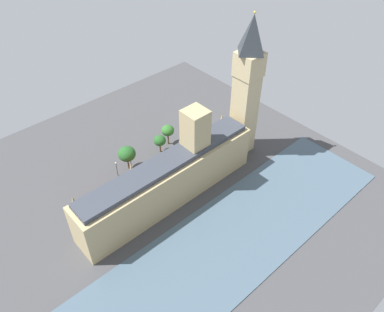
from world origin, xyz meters
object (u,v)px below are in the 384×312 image
object	(u,v)px
double_decker_bus_by_river_gate	(109,192)
car_dark_green_corner	(195,143)
double_decker_bus_midblock	(140,176)
plane_tree_opposite_hall	(168,131)
pedestrian_under_trees	(184,167)
street_lamp_trailing	(116,166)
car_black_kerbside	(166,159)
street_lamp_slot_10	(130,159)
parliament_building	(171,177)
plane_tree_far_end	(160,141)
car_silver_near_tower	(187,152)
clock_tower	(247,86)
plane_tree_leading	(127,154)

from	to	relation	value
double_decker_bus_by_river_gate	car_dark_green_corner	bearing A→B (deg)	-84.61
double_decker_bus_midblock	plane_tree_opposite_hall	bearing A→B (deg)	-65.19
car_dark_green_corner	pedestrian_under_trees	xyz separation A→B (m)	(-7.28, 11.68, -0.21)
plane_tree_opposite_hall	street_lamp_trailing	size ratio (longest dim) A/B	1.36
pedestrian_under_trees	plane_tree_opposite_hall	size ratio (longest dim) A/B	0.18
car_black_kerbside	plane_tree_opposite_hall	bearing A→B (deg)	135.36
double_decker_bus_midblock	street_lamp_slot_10	distance (m)	8.23
parliament_building	double_decker_bus_midblock	bearing A→B (deg)	16.48
double_decker_bus_midblock	plane_tree_opposite_hall	xyz separation A→B (m)	(9.79, -20.49, 3.76)
car_black_kerbside	plane_tree_far_end	distance (m)	7.41
car_dark_green_corner	double_decker_bus_by_river_gate	size ratio (longest dim) A/B	0.40
street_lamp_trailing	car_silver_near_tower	bearing A→B (deg)	-106.22
plane_tree_far_end	double_decker_bus_midblock	bearing A→B (deg)	118.08
street_lamp_slot_10	parliament_building	bearing A→B (deg)	-174.35
car_black_kerbside	street_lamp_slot_10	bearing A→B (deg)	-115.35
clock_tower	car_silver_near_tower	distance (m)	33.43
double_decker_bus_midblock	plane_tree_far_end	distance (m)	17.47
car_silver_near_tower	car_black_kerbside	distance (m)	8.83
car_dark_green_corner	plane_tree_opposite_hall	distance (m)	11.70
car_dark_green_corner	car_black_kerbside	distance (m)	14.11
parliament_building	plane_tree_opposite_hall	xyz separation A→B (m)	(22.41, -16.75, -2.62)
car_silver_near_tower	car_black_kerbside	bearing A→B (deg)	76.58
car_silver_near_tower	double_decker_bus_midblock	size ratio (longest dim) A/B	0.43
double_decker_bus_by_river_gate	street_lamp_trailing	distance (m)	10.73
parliament_building	plane_tree_leading	distance (m)	21.46
clock_tower	car_silver_near_tower	size ratio (longest dim) A/B	11.58
double_decker_bus_midblock	plane_tree_leading	xyz separation A→B (m)	(8.54, -0.97, 4.16)
car_dark_green_corner	plane_tree_leading	distance (m)	27.93
pedestrian_under_trees	plane_tree_far_end	xyz separation A→B (m)	(13.18, 0.62, 4.67)
clock_tower	plane_tree_leading	bearing A→B (deg)	63.54
clock_tower	street_lamp_trailing	xyz separation A→B (m)	(18.60, 43.60, -22.80)
plane_tree_far_end	street_lamp_slot_10	world-z (taller)	plane_tree_far_end
clock_tower	car_silver_near_tower	xyz separation A→B (m)	(11.01, 17.48, -26.29)
clock_tower	plane_tree_opposite_hall	size ratio (longest dim) A/B	6.17
car_dark_green_corner	plane_tree_far_end	size ratio (longest dim) A/B	0.58
plane_tree_leading	clock_tower	bearing A→B (deg)	-116.46
pedestrian_under_trees	street_lamp_trailing	xyz separation A→B (m)	(13.04, 19.97, 3.70)
clock_tower	double_decker_bus_by_river_gate	bearing A→B (deg)	77.32
street_lamp_slot_10	car_dark_green_corner	bearing A→B (deg)	-102.39
car_dark_green_corner	plane_tree_far_end	world-z (taller)	plane_tree_far_end
car_black_kerbside	street_lamp_trailing	distance (m)	18.71
double_decker_bus_midblock	car_silver_near_tower	bearing A→B (deg)	-89.72
street_lamp_slot_10	clock_tower	bearing A→B (deg)	-116.12
plane_tree_far_end	street_lamp_trailing	size ratio (longest dim) A/B	1.17
car_silver_near_tower	car_black_kerbside	xyz separation A→B (m)	(2.10, 8.58, -0.00)
double_decker_bus_midblock	clock_tower	bearing A→B (deg)	-105.78
plane_tree_opposite_hall	car_silver_near_tower	bearing A→B (deg)	-170.92
street_lamp_trailing	double_decker_bus_by_river_gate	bearing A→B (deg)	131.46
car_black_kerbside	double_decker_bus_by_river_gate	bearing A→B (deg)	-87.15
pedestrian_under_trees	plane_tree_leading	bearing A→B (deg)	-102.01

